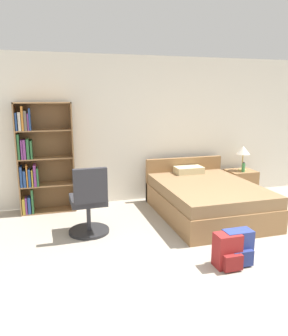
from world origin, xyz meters
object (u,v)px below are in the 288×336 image
Objects in this scene: backpack_blue at (238,248)px; backpack_red at (228,251)px; nightstand at (240,183)px; office_chair at (89,204)px; water_bottle at (243,167)px; bookshelf at (38,159)px; bed at (205,198)px; table_lamp at (243,151)px.

backpack_red is at bearing -165.57° from backpack_blue.
backpack_red is (-1.65, -2.37, -0.06)m from nightstand.
water_bottle is at bearing 17.12° from office_chair.
office_chair is 1.91× the size of nightstand.
backpack_blue is (-1.50, -2.33, -0.06)m from nightstand.
bookshelf reaches higher than bed.
backpack_blue is at bearing 14.43° from backpack_red.
water_bottle is 0.47× the size of backpack_blue.
table_lamp is 1.21× the size of backpack_red.
table_lamp is (3.06, 1.04, 0.43)m from office_chair.
office_chair is at bearing -161.21° from table_lamp.
bed is 1.49m from table_lamp.
water_bottle is (-0.05, -0.11, -0.29)m from table_lamp.
water_bottle reaches higher than backpack_blue.
nightstand is (3.04, 1.04, -0.20)m from office_chair.
water_bottle is at bearing 54.26° from backpack_red.
bed is 1.30m from water_bottle.
bookshelf is at bearing 161.19° from bed.
nightstand is at bearing 33.61° from bed.
office_chair is (-1.92, -0.30, 0.17)m from bed.
office_chair reaches higher than backpack_red.
table_lamp reaches higher than nightstand.
water_bottle is (3.68, -0.25, -0.32)m from bookshelf.
office_chair is at bearing -162.88° from water_bottle.
backpack_red is at bearing -125.18° from table_lamp.
bookshelf is 1.43m from office_chair.
backpack_blue is at bearing -123.55° from water_bottle.
bookshelf is 3.81× the size of table_lamp.
bookshelf is 3.38m from backpack_blue.
bookshelf reaches higher than water_bottle.
water_bottle reaches higher than nightstand.
office_chair reaches higher than table_lamp.
backpack_red is at bearing -108.11° from bed.
bed is 5.09× the size of backpack_red.
office_chair is at bearing -161.11° from nightstand.
nightstand is at bearing 55.10° from backpack_red.
office_chair is 5.30× the size of water_bottle.
office_chair is (0.66, -1.18, -0.46)m from bookshelf.
water_bottle is 2.81m from backpack_red.
table_lamp is at bearing 18.79° from office_chair.
backpack_blue is at bearing -39.80° from office_chair.
nightstand is 2.78× the size of water_bottle.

